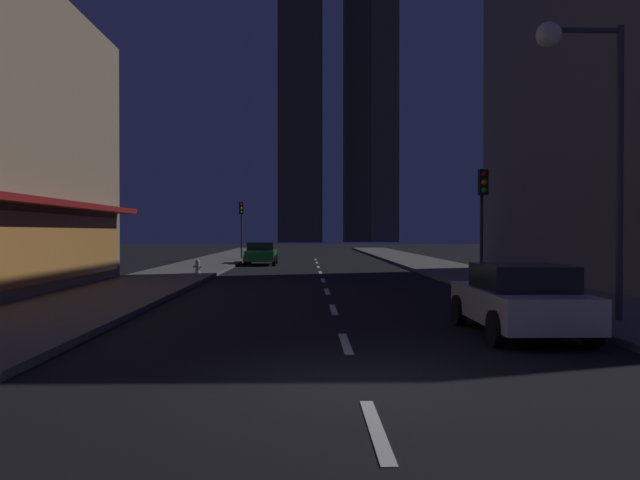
% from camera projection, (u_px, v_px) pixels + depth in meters
% --- Properties ---
extents(ground_plane, '(78.00, 136.00, 0.10)m').
position_uv_depth(ground_plane, '(317.00, 265.00, 40.73)').
color(ground_plane, black).
extents(sidewalk_right, '(4.00, 76.00, 0.15)m').
position_uv_depth(sidewalk_right, '(426.00, 263.00, 40.89)').
color(sidewalk_right, '#605E59').
rests_on(sidewalk_right, ground).
extents(sidewalk_left, '(4.00, 76.00, 0.15)m').
position_uv_depth(sidewalk_left, '(208.00, 264.00, 40.58)').
color(sidewalk_left, '#605E59').
rests_on(sidewalk_left, ground).
extents(lane_marking_center, '(0.16, 43.80, 0.01)m').
position_uv_depth(lane_marking_center, '(323.00, 280.00, 27.54)').
color(lane_marking_center, silver).
rests_on(lane_marking_center, ground).
extents(skyscraper_distant_tall, '(8.89, 9.00, 71.12)m').
position_uv_depth(skyscraper_distant_tall, '(300.00, 69.00, 129.99)').
color(skyscraper_distant_tall, '#423F31').
rests_on(skyscraper_distant_tall, ground).
extents(skyscraper_distant_mid, '(7.65, 6.58, 59.19)m').
position_uv_depth(skyscraper_distant_mid, '(362.00, 102.00, 134.40)').
color(skyscraper_distant_mid, '#3A372B').
rests_on(skyscraper_distant_mid, ground).
extents(skyscraper_distant_short, '(5.91, 7.98, 73.97)m').
position_uv_depth(skyscraper_distant_short, '(383.00, 68.00, 134.94)').
color(skyscraper_distant_short, '#4C4939').
rests_on(skyscraper_distant_short, ground).
extents(car_parked_near, '(1.98, 4.24, 1.45)m').
position_uv_depth(car_parked_near, '(519.00, 299.00, 12.90)').
color(car_parked_near, silver).
rests_on(car_parked_near, ground).
extents(car_parked_far, '(1.98, 4.24, 1.45)m').
position_uv_depth(car_parked_far, '(261.00, 253.00, 40.46)').
color(car_parked_far, '#1E722D').
rests_on(car_parked_far, ground).
extents(fire_hydrant_far_left, '(0.42, 0.30, 0.65)m').
position_uv_depth(fire_hydrant_far_left, '(198.00, 267.00, 30.15)').
color(fire_hydrant_far_left, '#B2B2B2').
rests_on(fire_hydrant_far_left, sidewalk_left).
extents(traffic_light_near_right, '(0.32, 0.48, 4.20)m').
position_uv_depth(traffic_light_near_right, '(483.00, 201.00, 22.40)').
color(traffic_light_near_right, '#2D2D2D').
rests_on(traffic_light_near_right, sidewalk_right).
extents(traffic_light_far_left, '(0.32, 0.48, 4.20)m').
position_uv_depth(traffic_light_far_left, '(241.00, 217.00, 46.74)').
color(traffic_light_far_left, '#2D2D2D').
rests_on(traffic_light_far_left, sidewalk_left).
extents(street_lamp_right, '(1.96, 0.56, 6.58)m').
position_uv_depth(street_lamp_right, '(583.00, 98.00, 13.99)').
color(street_lamp_right, '#38383D').
rests_on(street_lamp_right, sidewalk_right).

